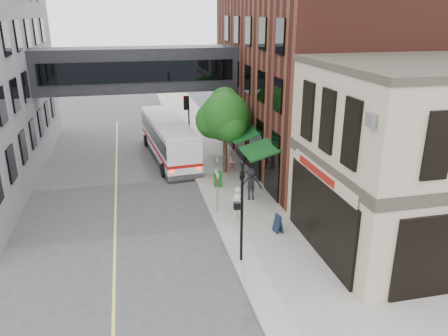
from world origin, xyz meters
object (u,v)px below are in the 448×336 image
newspaper_box (218,179)px  pedestrian_c (251,184)px  sandwich_board (278,223)px  pedestrian_a (238,204)px  bus (168,137)px  pedestrian_b (233,161)px

newspaper_box → pedestrian_c: bearing=-58.6°
pedestrian_c → sandwich_board: (0.21, -4.04, -0.51)m
pedestrian_a → newspaper_box: 4.69m
bus → sandwich_board: bus is taller
pedestrian_a → sandwich_board: bearing=-27.4°
pedestrian_a → pedestrian_b: bearing=99.7°
pedestrian_a → sandwich_board: size_ratio=1.94×
pedestrian_a → newspaper_box: pedestrian_a is taller
sandwich_board → newspaper_box: bearing=95.1°
bus → sandwich_board: size_ratio=12.09×
newspaper_box → sandwich_board: 6.66m
bus → pedestrian_b: (3.83, -4.46, -0.68)m
bus → pedestrian_b: bearing=-49.4°
pedestrian_c → sandwich_board: 4.08m
bus → pedestrian_a: bus is taller
bus → pedestrian_b: 5.92m
bus → pedestrian_a: bearing=-78.2°
pedestrian_c → bus: bearing=120.1°
pedestrian_a → pedestrian_c: (1.35, 2.26, 0.09)m
pedestrian_c → newspaper_box: bearing=128.5°
pedestrian_a → bus: bearing=123.2°
sandwich_board → bus: bearing=97.5°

